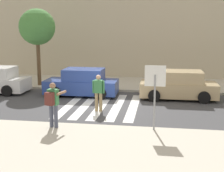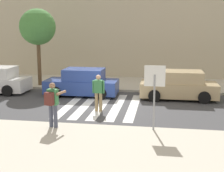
# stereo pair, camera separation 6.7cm
# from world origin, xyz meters

# --- Properties ---
(ground_plane) EXTENTS (120.00, 120.00, 0.00)m
(ground_plane) POSITION_xyz_m (0.00, 0.00, 0.00)
(ground_plane) COLOR #424244
(sidewalk_near) EXTENTS (60.00, 6.00, 0.14)m
(sidewalk_near) POSITION_xyz_m (0.00, -6.20, 0.07)
(sidewalk_near) COLOR beige
(sidewalk_near) RESTS_ON ground
(sidewalk_far) EXTENTS (60.00, 4.80, 0.14)m
(sidewalk_far) POSITION_xyz_m (0.00, 6.00, 0.07)
(sidewalk_far) COLOR beige
(sidewalk_far) RESTS_ON ground
(building_facade_far) EXTENTS (56.00, 4.00, 6.94)m
(building_facade_far) POSITION_xyz_m (0.00, 10.40, 3.47)
(building_facade_far) COLOR beige
(building_facade_far) RESTS_ON ground
(crosswalk_stripe_0) EXTENTS (0.44, 5.20, 0.01)m
(crosswalk_stripe_0) POSITION_xyz_m (-1.60, 0.20, 0.00)
(crosswalk_stripe_0) COLOR silver
(crosswalk_stripe_0) RESTS_ON ground
(crosswalk_stripe_1) EXTENTS (0.44, 5.20, 0.01)m
(crosswalk_stripe_1) POSITION_xyz_m (-0.80, 0.20, 0.00)
(crosswalk_stripe_1) COLOR silver
(crosswalk_stripe_1) RESTS_ON ground
(crosswalk_stripe_2) EXTENTS (0.44, 5.20, 0.01)m
(crosswalk_stripe_2) POSITION_xyz_m (0.00, 0.20, 0.00)
(crosswalk_stripe_2) COLOR silver
(crosswalk_stripe_2) RESTS_ON ground
(crosswalk_stripe_3) EXTENTS (0.44, 5.20, 0.01)m
(crosswalk_stripe_3) POSITION_xyz_m (0.80, 0.20, 0.00)
(crosswalk_stripe_3) COLOR silver
(crosswalk_stripe_3) RESTS_ON ground
(crosswalk_stripe_4) EXTENTS (0.44, 5.20, 0.01)m
(crosswalk_stripe_4) POSITION_xyz_m (1.60, 0.20, 0.00)
(crosswalk_stripe_4) COLOR silver
(crosswalk_stripe_4) RESTS_ON ground
(stop_sign) EXTENTS (0.76, 0.08, 2.40)m
(stop_sign) POSITION_xyz_m (2.69, -3.47, 1.89)
(stop_sign) COLOR gray
(stop_sign) RESTS_ON sidewalk_near
(photographer_with_backpack) EXTENTS (0.70, 0.92, 1.72)m
(photographer_with_backpack) POSITION_xyz_m (-1.09, -3.81, 1.17)
(photographer_with_backpack) COLOR #474C60
(photographer_with_backpack) RESTS_ON sidewalk_near
(pedestrian_crossing) EXTENTS (0.58, 0.25, 1.72)m
(pedestrian_crossing) POSITION_xyz_m (0.06, -0.81, 0.97)
(pedestrian_crossing) COLOR tan
(pedestrian_crossing) RESTS_ON ground
(parked_car_blue) EXTENTS (4.10, 1.92, 1.55)m
(parked_car_blue) POSITION_xyz_m (-1.51, 2.30, 0.73)
(parked_car_blue) COLOR #284293
(parked_car_blue) RESTS_ON ground
(parked_car_tan) EXTENTS (4.10, 1.92, 1.55)m
(parked_car_tan) POSITION_xyz_m (3.91, 2.30, 0.73)
(parked_car_tan) COLOR tan
(parked_car_tan) RESTS_ON ground
(street_tree_west) EXTENTS (2.27, 2.27, 4.86)m
(street_tree_west) POSITION_xyz_m (-4.87, 4.31, 3.83)
(street_tree_west) COLOR brown
(street_tree_west) RESTS_ON sidewalk_far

